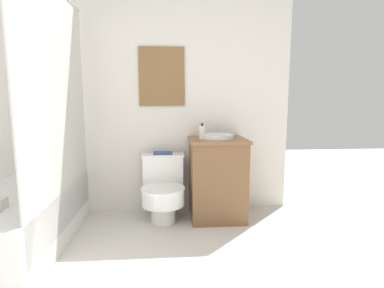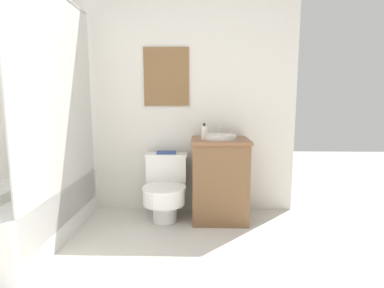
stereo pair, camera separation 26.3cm
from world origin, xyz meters
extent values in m
cube|color=silver|center=(0.00, 2.39, 1.25)|extent=(3.22, 0.05, 2.50)
cube|color=brown|center=(0.30, 2.35, 1.38)|extent=(0.45, 0.02, 0.57)
cube|color=beige|center=(0.30, 2.34, 1.38)|extent=(0.42, 0.01, 0.54)
cube|color=white|center=(-0.78, 1.63, 0.22)|extent=(0.65, 1.46, 0.45)
cube|color=silver|center=(-0.46, 1.63, 1.05)|extent=(0.01, 1.34, 1.80)
cylinder|color=white|center=(0.31, 2.04, 0.10)|extent=(0.23, 0.23, 0.19)
cylinder|color=white|center=(0.31, 1.99, 0.26)|extent=(0.39, 0.39, 0.14)
cylinder|color=white|center=(0.31, 1.99, 0.34)|extent=(0.41, 0.41, 0.02)
cube|color=white|center=(0.31, 2.23, 0.42)|extent=(0.39, 0.17, 0.37)
cube|color=white|center=(0.31, 2.23, 0.61)|extent=(0.41, 0.17, 0.02)
cube|color=brown|center=(0.83, 2.10, 0.38)|extent=(0.51, 0.45, 0.76)
cube|color=brown|center=(0.83, 2.10, 0.77)|extent=(0.54, 0.48, 0.03)
cylinder|color=white|center=(0.83, 2.12, 0.81)|extent=(0.31, 0.31, 0.04)
cylinder|color=silver|center=(0.83, 2.30, 0.85)|extent=(0.02, 0.02, 0.13)
cylinder|color=silver|center=(0.68, 2.09, 0.85)|extent=(0.06, 0.06, 0.12)
cylinder|color=black|center=(0.68, 2.09, 0.92)|extent=(0.02, 0.02, 0.02)
cube|color=#33477F|center=(0.31, 2.23, 0.63)|extent=(0.18, 0.09, 0.02)
camera|label=1|loc=(0.36, -0.69, 1.15)|focal=28.00mm
camera|label=2|loc=(0.62, -0.70, 1.15)|focal=28.00mm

